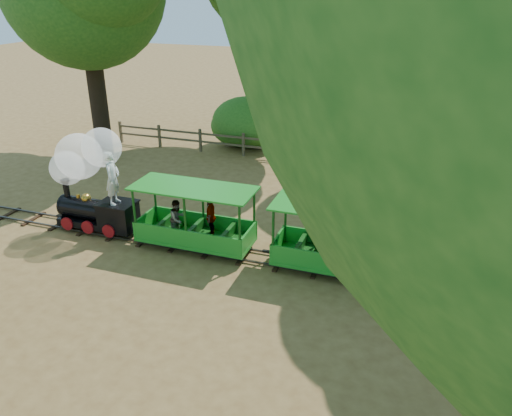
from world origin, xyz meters
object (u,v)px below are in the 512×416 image
(carriage_front, at_px, (195,224))
(carriage_rear, at_px, (340,244))
(locomotive, at_px, (87,173))
(fence, at_px, (313,150))

(carriage_front, height_order, carriage_rear, same)
(locomotive, height_order, carriage_rear, locomotive)
(locomotive, distance_m, carriage_rear, 7.37)
(locomotive, relative_size, carriage_front, 0.97)
(carriage_front, height_order, fence, carriage_front)
(locomotive, distance_m, fence, 9.34)
(carriage_rear, height_order, fence, carriage_rear)
(fence, bearing_deg, locomotive, -121.05)
(carriage_front, distance_m, carriage_rear, 3.96)
(carriage_front, xyz_separation_m, fence, (1.43, 7.99, -0.16))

